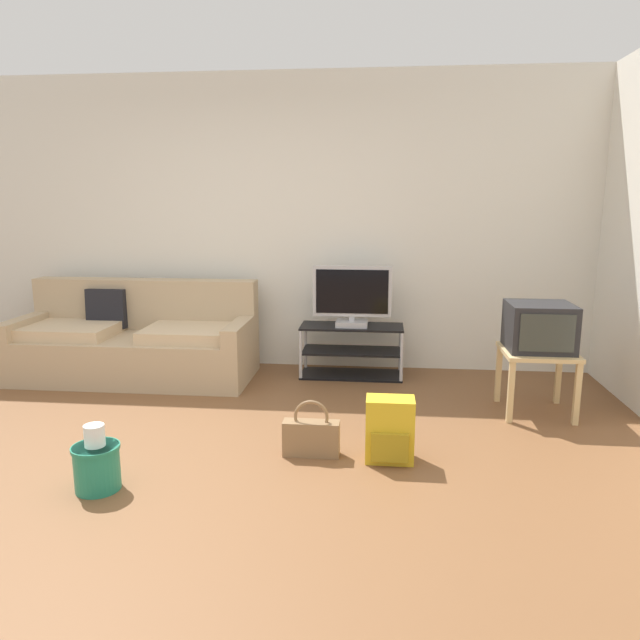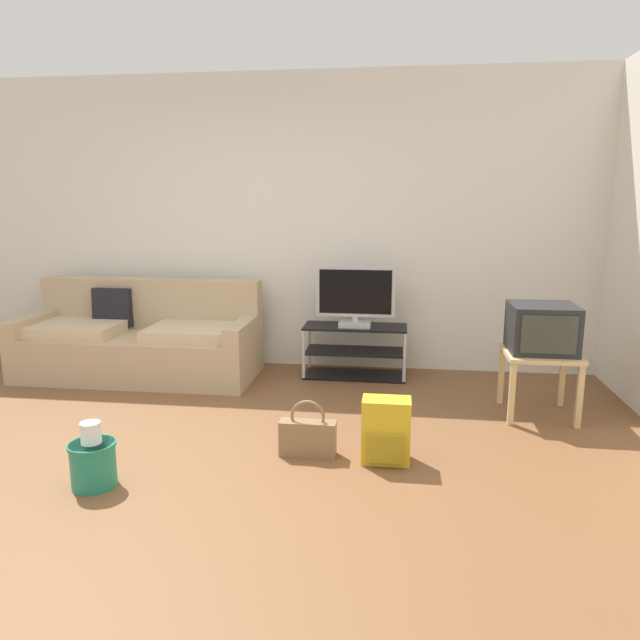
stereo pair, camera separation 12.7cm
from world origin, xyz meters
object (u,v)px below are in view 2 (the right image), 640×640
at_px(backpack, 386,431).
at_px(cleaning_bucket, 93,460).
at_px(handbag, 308,436).
at_px(side_table, 540,362).
at_px(flat_tv, 355,297).
at_px(crt_tv, 542,328).
at_px(tv_stand, 355,351).
at_px(couch, 141,341).

bearing_deg(backpack, cleaning_bucket, 178.33).
bearing_deg(handbag, side_table, 30.44).
relative_size(flat_tv, crt_tv, 1.51).
distance_m(crt_tv, cleaning_bucket, 3.13).
distance_m(tv_stand, side_table, 1.63).
bearing_deg(cleaning_bucket, handbag, 26.64).
bearing_deg(handbag, couch, 139.36).
distance_m(tv_stand, backpack, 1.78).
bearing_deg(handbag, crt_tv, 30.88).
height_order(flat_tv, handbag, flat_tv).
height_order(crt_tv, handbag, crt_tv).
distance_m(flat_tv, side_table, 1.65).
relative_size(backpack, cleaning_bucket, 1.06).
height_order(couch, side_table, couch).
bearing_deg(cleaning_bucket, side_table, 28.90).
xyz_separation_m(tv_stand, side_table, (1.41, -0.80, 0.17)).
relative_size(tv_stand, backpack, 2.30).
bearing_deg(flat_tv, cleaning_bucket, -119.49).
bearing_deg(side_table, handbag, -149.56).
bearing_deg(flat_tv, handbag, -95.44).
bearing_deg(backpack, couch, 125.42).
bearing_deg(cleaning_bucket, crt_tv, 29.16).
bearing_deg(side_table, cleaning_bucket, -151.10).
bearing_deg(crt_tv, flat_tv, 151.69).
distance_m(couch, cleaning_bucket, 2.18).
bearing_deg(crt_tv, side_table, -90.00).
xyz_separation_m(flat_tv, handbag, (-0.16, -1.71, -0.61)).
height_order(couch, tv_stand, couch).
xyz_separation_m(couch, cleaning_bucket, (0.65, -2.08, -0.16)).
relative_size(couch, flat_tv, 3.01).
relative_size(tv_stand, handbag, 2.54).
bearing_deg(crt_tv, handbag, -149.12).
bearing_deg(tv_stand, handbag, -95.37).
height_order(tv_stand, side_table, side_table).
bearing_deg(backpack, tv_stand, 80.23).
relative_size(couch, crt_tv, 4.56).
bearing_deg(crt_tv, couch, 170.26).
xyz_separation_m(couch, side_table, (3.35, -0.59, 0.09)).
relative_size(tv_stand, cleaning_bucket, 2.44).
height_order(tv_stand, crt_tv, crt_tv).
xyz_separation_m(side_table, handbag, (-1.58, -0.93, -0.28)).
xyz_separation_m(couch, flat_tv, (1.93, 0.19, 0.42)).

